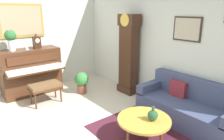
{
  "coord_description": "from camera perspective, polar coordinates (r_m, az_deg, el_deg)",
  "views": [
    {
      "loc": [
        3.01,
        -1.42,
        2.12
      ],
      "look_at": [
        -0.14,
        1.14,
        0.92
      ],
      "focal_mm": 32.79,
      "sensor_mm": 36.0,
      "label": 1
    }
  ],
  "objects": [
    {
      "name": "ground_plane",
      "position": [
        3.97,
        -12.08,
        -17.06
      ],
      "size": [
        6.4,
        6.0,
        0.1
      ],
      "primitive_type": "cube",
      "color": "beige"
    },
    {
      "name": "wall_left",
      "position": [
        5.82,
        -24.91,
        7.99
      ],
      "size": [
        0.13,
        4.9,
        2.8
      ],
      "color": "silver",
      "rests_on": "ground_plane"
    },
    {
      "name": "wall_back",
      "position": [
        4.9,
        12.83,
        7.69
      ],
      "size": [
        5.3,
        0.13,
        2.8
      ],
      "color": "silver",
      "rests_on": "ground_plane"
    },
    {
      "name": "area_rug",
      "position": [
        3.78,
        11.29,
        -17.87
      ],
      "size": [
        2.1,
        1.5,
        0.01
      ],
      "primitive_type": "cube",
      "color": "#4C1E2D",
      "rests_on": "ground_plane"
    },
    {
      "name": "piano",
      "position": [
        5.67,
        -21.6,
        -0.31
      ],
      "size": [
        0.87,
        1.44,
        1.17
      ],
      "color": "#4C2B19",
      "rests_on": "ground_plane"
    },
    {
      "name": "piano_bench",
      "position": [
        4.99,
        -18.14,
        -4.45
      ],
      "size": [
        0.42,
        0.7,
        0.48
      ],
      "color": "#4C2B19",
      "rests_on": "ground_plane"
    },
    {
      "name": "grandfather_clock",
      "position": [
        5.25,
        4.62,
        3.74
      ],
      "size": [
        0.52,
        0.34,
        2.03
      ],
      "color": "#3D2316",
      "rests_on": "ground_plane"
    },
    {
      "name": "couch",
      "position": [
        4.27,
        20.36,
        -9.65
      ],
      "size": [
        1.9,
        0.8,
        0.84
      ],
      "color": "#424C70",
      "rests_on": "ground_plane"
    },
    {
      "name": "coffee_table",
      "position": [
        3.51,
        8.91,
        -13.62
      ],
      "size": [
        0.88,
        0.88,
        0.4
      ],
      "color": "gold",
      "rests_on": "ground_plane"
    },
    {
      "name": "mantel_clock",
      "position": [
        5.58,
        -20.25,
        7.46
      ],
      "size": [
        0.13,
        0.18,
        0.38
      ],
      "color": "#3D2316",
      "rests_on": "piano"
    },
    {
      "name": "flower_vase",
      "position": [
        5.4,
        -26.45,
        8.03
      ],
      "size": [
        0.26,
        0.26,
        0.58
      ],
      "color": "silver",
      "rests_on": "piano"
    },
    {
      "name": "teacup",
      "position": [
        5.46,
        -22.67,
        5.45
      ],
      "size": [
        0.12,
        0.12,
        0.06
      ],
      "color": "#ADC6D6",
      "rests_on": "piano"
    },
    {
      "name": "green_jug",
      "position": [
        3.43,
        11.3,
        -12.27
      ],
      "size": [
        0.17,
        0.17,
        0.24
      ],
      "color": "#234C33",
      "rests_on": "coffee_table"
    },
    {
      "name": "potted_plant",
      "position": [
        5.41,
        -8.47,
        -3.11
      ],
      "size": [
        0.36,
        0.36,
        0.56
      ],
      "color": "#935138",
      "rests_on": "ground_plane"
    }
  ]
}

